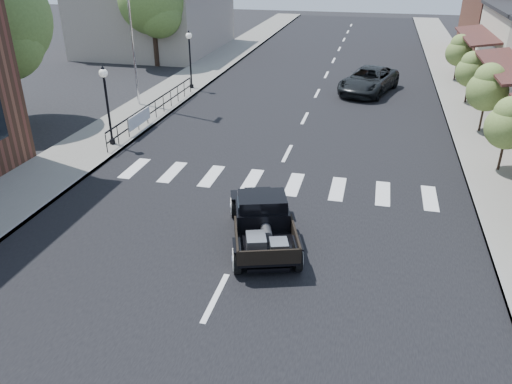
# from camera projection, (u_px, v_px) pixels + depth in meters

# --- Properties ---
(ground) EXTENTS (120.00, 120.00, 0.00)m
(ground) POSITION_uv_depth(u_px,v_px,m) (246.00, 237.00, 15.09)
(ground) COLOR black
(ground) RESTS_ON ground
(road) EXTENTS (14.00, 80.00, 0.02)m
(road) POSITION_uv_depth(u_px,v_px,m) (313.00, 103.00, 28.18)
(road) COLOR black
(road) RESTS_ON ground
(road_markings) EXTENTS (12.00, 60.00, 0.06)m
(road_markings) POSITION_uv_depth(u_px,v_px,m) (299.00, 131.00, 23.82)
(road_markings) COLOR silver
(road_markings) RESTS_ON ground
(sidewalk_left) EXTENTS (3.00, 80.00, 0.15)m
(sidewalk_left) POSITION_uv_depth(u_px,v_px,m) (172.00, 92.00, 29.94)
(sidewalk_left) COLOR gray
(sidewalk_left) RESTS_ON ground
(sidewalk_right) EXTENTS (3.00, 80.00, 0.15)m
(sidewalk_right) POSITION_uv_depth(u_px,v_px,m) (473.00, 112.00, 26.36)
(sidewalk_right) COLOR gray
(sidewalk_right) RESTS_ON ground
(low_building_left) EXTENTS (10.00, 12.00, 5.00)m
(low_building_left) POSITION_uv_depth(u_px,v_px,m) (156.00, 19.00, 41.58)
(low_building_left) COLOR #ABA090
(low_building_left) RESTS_ON ground
(railing) EXTENTS (0.08, 10.00, 1.00)m
(railing) POSITION_uv_depth(u_px,v_px,m) (155.00, 108.00, 25.07)
(railing) COLOR black
(railing) RESTS_ON sidewalk_left
(banner) EXTENTS (0.04, 2.20, 0.60)m
(banner) POSITION_uv_depth(u_px,v_px,m) (140.00, 124.00, 23.39)
(banner) COLOR silver
(banner) RESTS_ON sidewalk_left
(lamp_post_b) EXTENTS (0.36, 0.36, 3.40)m
(lamp_post_b) POSITION_uv_depth(u_px,v_px,m) (108.00, 106.00, 21.11)
(lamp_post_b) COLOR black
(lamp_post_b) RESTS_ON sidewalk_left
(lamp_post_c) EXTENTS (0.36, 0.36, 3.40)m
(lamp_post_c) POSITION_uv_depth(u_px,v_px,m) (190.00, 60.00, 29.84)
(lamp_post_c) COLOR black
(lamp_post_c) RESTS_ON sidewalk_left
(big_tree_far) EXTENTS (4.73, 4.73, 6.94)m
(big_tree_far) POSITION_uv_depth(u_px,v_px,m) (153.00, 17.00, 35.39)
(big_tree_far) COLOR #4E6C2E
(big_tree_far) RESTS_ON ground
(small_tree_b) EXTENTS (1.66, 1.66, 2.77)m
(small_tree_b) POSITION_uv_depth(u_px,v_px,m) (506.00, 136.00, 18.72)
(small_tree_b) COLOR olive
(small_tree_b) RESTS_ON sidewalk_right
(small_tree_c) EXTENTS (1.82, 1.82, 3.03)m
(small_tree_c) POSITION_uv_depth(u_px,v_px,m) (485.00, 99.00, 22.76)
(small_tree_c) COLOR olive
(small_tree_c) RESTS_ON sidewalk_right
(small_tree_d) EXTENTS (1.61, 1.61, 2.68)m
(small_tree_d) POSITION_uv_depth(u_px,v_px,m) (469.00, 78.00, 27.19)
(small_tree_d) COLOR olive
(small_tree_d) RESTS_ON sidewalk_right
(small_tree_e) EXTENTS (1.65, 1.65, 2.76)m
(small_tree_e) POSITION_uv_depth(u_px,v_px,m) (458.00, 58.00, 31.88)
(small_tree_e) COLOR olive
(small_tree_e) RESTS_ON sidewalk_right
(hotrod_pickup) EXTENTS (3.20, 4.67, 1.48)m
(hotrod_pickup) POSITION_uv_depth(u_px,v_px,m) (263.00, 220.00, 14.53)
(hotrod_pickup) COLOR black
(hotrod_pickup) RESTS_ON ground
(second_car) EXTENTS (3.85, 5.78, 1.47)m
(second_car) POSITION_uv_depth(u_px,v_px,m) (369.00, 81.00, 29.79)
(second_car) COLOR black
(second_car) RESTS_ON ground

